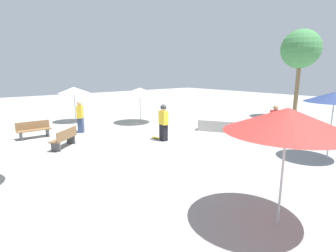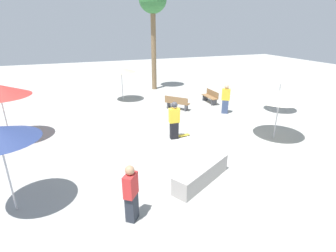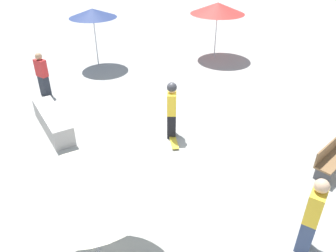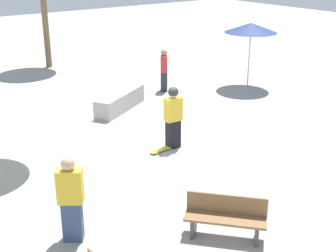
% 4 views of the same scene
% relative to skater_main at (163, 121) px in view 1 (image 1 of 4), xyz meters
% --- Properties ---
extents(ground_plane, '(60.00, 60.00, 0.00)m').
position_rel_skater_main_xyz_m(ground_plane, '(-0.07, -0.45, -0.97)').
color(ground_plane, '#9E9E99').
extents(skater_main, '(0.50, 0.30, 1.81)m').
position_rel_skater_main_xyz_m(skater_main, '(0.00, 0.00, 0.00)').
color(skater_main, black).
rests_on(skater_main, ground_plane).
extents(skateboard, '(0.82, 0.27, 0.07)m').
position_rel_skater_main_xyz_m(skateboard, '(0.43, 0.05, -0.92)').
color(skateboard, gold).
rests_on(skateboard, ground_plane).
extents(concrete_ledge, '(2.52, 1.80, 0.64)m').
position_rel_skater_main_xyz_m(concrete_ledge, '(-0.51, -3.77, -0.66)').
color(concrete_ledge, '#A8A39E').
rests_on(concrete_ledge, ground_plane).
extents(bench_near, '(0.45, 1.60, 0.85)m').
position_rel_skater_main_xyz_m(bench_near, '(4.64, 4.80, -0.55)').
color(bench_near, '#47474C').
rests_on(bench_near, ground_plane).
extents(bench_far, '(1.39, 1.49, 0.85)m').
position_rel_skater_main_xyz_m(bench_far, '(1.88, 4.17, -0.55)').
color(bench_far, '#47474C').
rests_on(bench_far, ground_plane).
extents(shade_umbrella_cream, '(2.42, 2.42, 2.32)m').
position_rel_skater_main_xyz_m(shade_umbrella_cream, '(4.50, -1.63, 1.12)').
color(shade_umbrella_cream, '#B7B7BC').
rests_on(shade_umbrella_cream, ground_plane).
extents(shade_umbrella_white, '(2.02, 2.02, 2.34)m').
position_rel_skater_main_xyz_m(shade_umbrella_white, '(7.52, 1.56, 1.17)').
color(shade_umbrella_white, '#B7B7BC').
rests_on(shade_umbrella_white, ground_plane).
extents(shade_umbrella_navy, '(2.10, 2.10, 2.62)m').
position_rel_skater_main_xyz_m(shade_umbrella_navy, '(-6.26, -3.14, 1.45)').
color(shade_umbrella_navy, '#B7B7BC').
rests_on(shade_umbrella_navy, ground_plane).
extents(shade_umbrella_red, '(2.59, 2.59, 2.64)m').
position_rel_skater_main_xyz_m(shade_umbrella_red, '(-7.29, 2.55, 1.41)').
color(shade_umbrella_red, '#B7B7BC').
rests_on(shade_umbrella_red, ground_plane).
extents(palm_tree_far_back, '(2.68, 2.68, 6.22)m').
position_rel_skater_main_xyz_m(palm_tree_far_back, '(-1.12, -11.37, 3.86)').
color(palm_tree_far_back, brown).
rests_on(palm_tree_far_back, ground_plane).
extents(bystander_watching, '(0.49, 0.52, 1.69)m').
position_rel_skater_main_xyz_m(bystander_watching, '(-3.16, -4.75, -0.13)').
color(bystander_watching, '#282D38').
rests_on(bystander_watching, ground_plane).
extents(bystander_far, '(0.55, 0.50, 1.78)m').
position_rel_skater_main_xyz_m(bystander_far, '(4.33, 2.45, -0.08)').
color(bystander_far, '#38476B').
rests_on(bystander_far, ground_plane).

